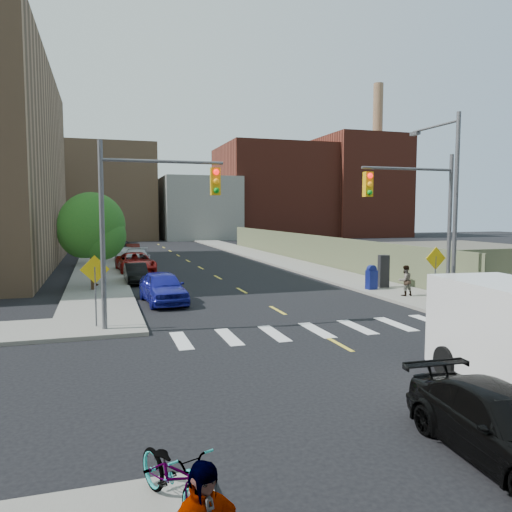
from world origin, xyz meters
TOP-DOWN VIEW (x-y plane):
  - ground at (0.00, 0.00)m, footprint 160.00×160.00m
  - sidewalk_nw at (-7.75, 41.50)m, footprint 3.50×73.00m
  - sidewalk_ne at (7.75, 41.50)m, footprint 3.50×73.00m
  - fence_north at (9.60, 28.00)m, footprint 0.12×44.00m
  - gravel_lot at (28.00, 30.00)m, footprint 36.00×42.00m
  - bg_bldg_midwest at (-6.00, 72.00)m, footprint 14.00×16.00m
  - bg_bldg_center at (8.00, 70.00)m, footprint 12.00×16.00m
  - bg_bldg_east at (22.00, 72.00)m, footprint 18.00×18.00m
  - bg_bldg_fareast at (38.00, 70.00)m, footprint 14.00×16.00m
  - smokestack at (42.00, 70.00)m, footprint 1.80×1.80m
  - signal_nw at (-5.98, 6.00)m, footprint 4.59×0.30m
  - signal_ne at (5.98, 6.00)m, footprint 4.59×0.30m
  - streetlight_ne at (8.20, 6.90)m, footprint 0.25×3.70m
  - warn_sign_nw at (-7.80, 6.50)m, footprint 1.06×0.06m
  - warn_sign_ne at (7.20, 6.50)m, footprint 1.06×0.06m
  - warn_sign_midwest at (-7.80, 20.00)m, footprint 1.06×0.06m
  - tree_west_near at (-8.00, 16.05)m, footprint 3.66×3.64m
  - tree_west_far at (-8.00, 31.05)m, footprint 3.66×3.64m
  - parked_car_blue at (-4.72, 11.43)m, footprint 2.22×4.70m
  - parked_car_black at (-5.50, 18.87)m, footprint 1.38×3.75m
  - parked_car_red at (-5.14, 24.40)m, footprint 2.82×5.48m
  - parked_car_silver at (-4.91, 26.98)m, footprint 2.57×5.49m
  - parked_car_white at (-5.50, 32.95)m, footprint 2.01×4.26m
  - parked_car_maroon at (-4.44, 38.52)m, footprint 1.40×3.78m
  - parked_car_grey at (-5.50, 40.60)m, footprint 2.82×5.27m
  - black_sedan at (-0.80, -6.00)m, footprint 1.96×4.41m
  - mailbox at (6.76, 11.41)m, footprint 0.60×0.48m
  - payphone at (7.77, 11.82)m, footprint 0.62×0.54m
  - pedestrian_west at (-7.86, 17.52)m, footprint 0.41×0.59m
  - pedestrian_east at (7.28, 8.99)m, footprint 0.80×0.65m
  - bicycle at (-6.67, -6.00)m, footprint 1.30×2.08m

SIDE VIEW (x-z plane):
  - ground at x=0.00m, z-range 0.00..0.00m
  - gravel_lot at x=28.00m, z-range 0.00..0.06m
  - sidewalk_nw at x=-7.75m, z-range 0.00..0.15m
  - sidewalk_ne at x=7.75m, z-range 0.00..0.15m
  - parked_car_black at x=-5.50m, z-range 0.00..1.23m
  - parked_car_maroon at x=-4.44m, z-range 0.00..1.23m
  - black_sedan at x=-0.80m, z-range 0.00..1.26m
  - bicycle at x=-6.67m, z-range 0.15..1.18m
  - parked_car_white at x=-5.50m, z-range 0.00..1.41m
  - parked_car_grey at x=-5.50m, z-range 0.00..1.41m
  - parked_car_red at x=-5.14m, z-range 0.00..1.48m
  - parked_car_silver at x=-4.91m, z-range 0.00..1.55m
  - parked_car_blue at x=-4.72m, z-range 0.00..1.55m
  - mailbox at x=6.76m, z-range 0.13..1.48m
  - pedestrian_east at x=7.28m, z-range 0.15..1.71m
  - pedestrian_west at x=-7.86m, z-range 0.15..1.72m
  - payphone at x=7.77m, z-range 0.15..2.00m
  - fence_north at x=9.60m, z-range 0.00..2.50m
  - warn_sign_nw at x=-7.80m, z-range 0.58..3.41m
  - warn_sign_ne at x=7.20m, z-range 0.58..3.41m
  - warn_sign_midwest at x=-7.80m, z-range 0.58..3.41m
  - tree_west_near at x=-8.00m, z-range 0.72..6.24m
  - tree_west_far at x=-8.00m, z-range 0.72..6.24m
  - signal_nw at x=-5.98m, z-range 1.03..8.03m
  - signal_ne at x=5.98m, z-range 1.03..8.03m
  - bg_bldg_center at x=8.00m, z-range 0.00..10.00m
  - streetlight_ne at x=8.20m, z-range 0.72..9.72m
  - bg_bldg_midwest at x=-6.00m, z-range 0.00..15.00m
  - bg_bldg_east at x=22.00m, z-range 0.00..16.00m
  - bg_bldg_fareast at x=38.00m, z-range 0.00..18.00m
  - smokestack at x=42.00m, z-range 0.00..28.00m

